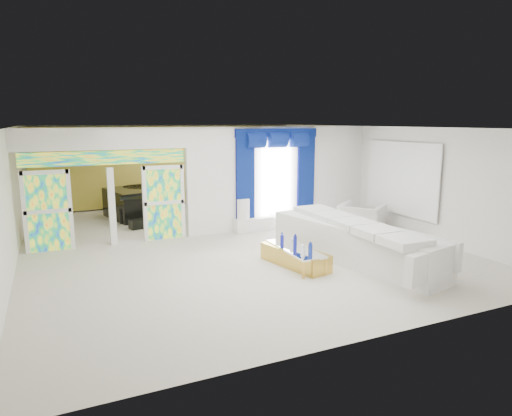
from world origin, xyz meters
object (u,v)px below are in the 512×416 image
grand_piano (134,203)px  white_sofa (354,244)px  console_table (253,225)px  armchair (362,218)px  coffee_table (295,257)px

grand_piano → white_sofa: bearing=-75.7°
console_table → armchair: bearing=-23.3°
coffee_table → console_table: coffee_table is taller
white_sofa → grand_piano: bearing=106.1°
white_sofa → coffee_table: bearing=155.6°
console_table → armchair: 3.19m
console_table → armchair: size_ratio=0.97×
coffee_table → grand_piano: (-2.35, 6.66, 0.28)m
armchair → white_sofa: bearing=104.4°
white_sofa → coffee_table: (-1.35, 0.30, -0.23)m
armchair → grand_piano: bearing=16.4°
coffee_table → console_table: (0.46, 3.31, -0.00)m
white_sofa → console_table: (-0.89, 3.61, -0.23)m
console_table → grand_piano: 4.38m
console_table → grand_piano: size_ratio=0.61×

